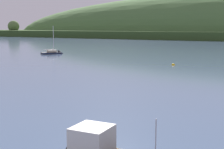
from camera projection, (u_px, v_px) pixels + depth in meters
sailboat_far_left at (54, 53)px, 95.79m from camera, size 5.24×6.54×9.01m
mooring_buoy_midchannel at (173, 65)px, 67.40m from camera, size 0.71×0.71×0.79m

